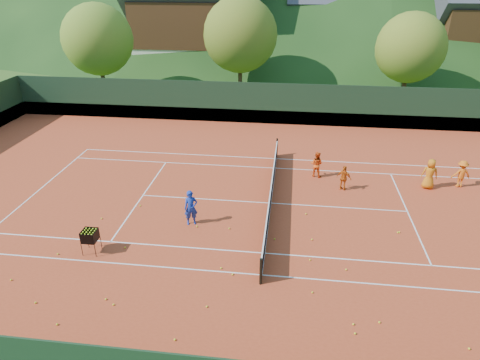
# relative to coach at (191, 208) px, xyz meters

# --- Properties ---
(ground) EXTENTS (400.00, 400.00, 0.00)m
(ground) POSITION_rel_coach_xyz_m (3.37, 2.30, -0.83)
(ground) COLOR #2D4B17
(ground) RESTS_ON ground
(clay_court) EXTENTS (40.00, 24.00, 0.02)m
(clay_court) POSITION_rel_coach_xyz_m (3.37, 2.30, -0.82)
(clay_court) COLOR #AE3A1C
(clay_court) RESTS_ON ground
(coach) EXTENTS (0.68, 0.56, 1.61)m
(coach) POSITION_rel_coach_xyz_m (0.00, 0.00, 0.00)
(coach) COLOR #17319A
(coach) RESTS_ON clay_court
(student_a) EXTENTS (0.83, 0.74, 1.41)m
(student_a) POSITION_rel_coach_xyz_m (5.62, 5.65, -0.10)
(student_a) COLOR #EB5214
(student_a) RESTS_ON clay_court
(student_b) EXTENTS (0.83, 0.61, 1.31)m
(student_b) POSITION_rel_coach_xyz_m (6.96, 4.20, -0.15)
(student_b) COLOR #CB5712
(student_b) RESTS_ON clay_court
(student_c) EXTENTS (0.86, 0.63, 1.60)m
(student_c) POSITION_rel_coach_xyz_m (11.30, 4.93, -0.01)
(student_c) COLOR orange
(student_c) RESTS_ON clay_court
(student_d) EXTENTS (0.99, 0.64, 1.45)m
(student_d) POSITION_rel_coach_xyz_m (12.98, 5.31, -0.08)
(student_d) COLOR orange
(student_d) RESTS_ON clay_court
(tennis_ball_0) EXTENTS (0.07, 0.07, 0.07)m
(tennis_ball_0) POSITION_rel_coach_xyz_m (9.77, -5.87, -0.77)
(tennis_ball_0) COLOR yellow
(tennis_ball_0) RESTS_ON clay_court
(tennis_ball_1) EXTENTS (0.07, 0.07, 0.07)m
(tennis_ball_1) POSITION_rel_coach_xyz_m (-4.14, -0.14, -0.77)
(tennis_ball_1) COLOR yellow
(tennis_ball_1) RESTS_ON clay_court
(tennis_ball_2) EXTENTS (0.07, 0.07, 0.07)m
(tennis_ball_2) POSITION_rel_coach_xyz_m (5.28, -0.65, -0.77)
(tennis_ball_2) COLOR yellow
(tennis_ball_2) RESTS_ON clay_court
(tennis_ball_3) EXTENTS (0.07, 0.07, 0.07)m
(tennis_ball_3) POSITION_rel_coach_xyz_m (1.82, -3.01, -0.77)
(tennis_ball_3) COLOR yellow
(tennis_ball_3) RESTS_ON clay_court
(tennis_ball_4) EXTENTS (0.07, 0.07, 0.07)m
(tennis_ball_4) POSITION_rel_coach_xyz_m (3.72, -0.82, -0.77)
(tennis_ball_4) COLOR yellow
(tennis_ball_4) RESTS_ON clay_court
(tennis_ball_6) EXTENTS (0.07, 0.07, 0.07)m
(tennis_ball_6) POSITION_rel_coach_xyz_m (-5.63, -4.63, -0.77)
(tennis_ball_6) COLOR yellow
(tennis_ball_6) RESTS_ON clay_court
(tennis_ball_7) EXTENTS (0.07, 0.07, 0.07)m
(tennis_ball_7) POSITION_rel_coach_xyz_m (5.06, 1.43, -0.77)
(tennis_ball_7) COLOR yellow
(tennis_ball_7) RESTS_ON clay_court
(tennis_ball_8) EXTENTS (0.07, 0.07, 0.07)m
(tennis_ball_8) POSITION_rel_coach_xyz_m (-1.45, -5.40, -0.77)
(tennis_ball_8) COLOR yellow
(tennis_ball_8) RESTS_ON clay_court
(tennis_ball_9) EXTENTS (0.07, 0.07, 0.07)m
(tennis_ball_9) POSITION_rel_coach_xyz_m (5.20, -3.95, -0.77)
(tennis_ball_9) COLOR yellow
(tennis_ball_9) RESTS_ON clay_court
(tennis_ball_10) EXTENTS (0.07, 0.07, 0.07)m
(tennis_ball_10) POSITION_rel_coach_xyz_m (3.29, -2.84, -0.77)
(tennis_ball_10) COLOR yellow
(tennis_ball_10) RESTS_ON clay_court
(tennis_ball_11) EXTENTS (0.07, 0.07, 0.07)m
(tennis_ball_11) POSITION_rel_coach_xyz_m (0.29, -0.26, -0.77)
(tennis_ball_11) COLOR yellow
(tennis_ball_11) RESTS_ON clay_court
(tennis_ball_12) EXTENTS (0.07, 0.07, 0.07)m
(tennis_ball_12) POSITION_rel_coach_xyz_m (-1.81, -5.18, -0.77)
(tennis_ball_12) COLOR yellow
(tennis_ball_12) RESTS_ON clay_court
(tennis_ball_13) EXTENTS (0.07, 0.07, 0.07)m
(tennis_ball_13) POSITION_rel_coach_xyz_m (6.50, -2.51, -0.77)
(tennis_ball_13) COLOR yellow
(tennis_ball_13) RESTS_ON clay_court
(tennis_ball_14) EXTENTS (0.07, 0.07, 0.07)m
(tennis_ball_14) POSITION_rel_coach_xyz_m (-2.87, -6.48, -0.77)
(tennis_ball_14) COLOR yellow
(tennis_ball_14) RESTS_ON clay_court
(tennis_ball_15) EXTENTS (0.07, 0.07, 0.07)m
(tennis_ball_15) POSITION_rel_coach_xyz_m (9.01, 0.38, -0.77)
(tennis_ball_15) COLOR yellow
(tennis_ball_15) RESTS_ON clay_court
(tennis_ball_16) EXTENTS (0.07, 0.07, 0.07)m
(tennis_ball_16) POSITION_rel_coach_xyz_m (5.16, -2.07, -0.77)
(tennis_ball_16) COLOR yellow
(tennis_ball_16) RESTS_ON clay_court
(tennis_ball_17) EXTENTS (0.07, 0.07, 0.07)m
(tennis_ball_17) POSITION_rel_coach_xyz_m (-2.79, 1.22, -0.77)
(tennis_ball_17) COLOR yellow
(tennis_ball_17) RESTS_ON clay_court
(tennis_ball_18) EXTENTS (0.07, 0.07, 0.07)m
(tennis_ball_18) POSITION_rel_coach_xyz_m (-4.75, -2.94, -0.77)
(tennis_ball_18) COLOR yellow
(tennis_ball_18) RESTS_ON clay_court
(tennis_ball_19) EXTENTS (0.07, 0.07, 0.07)m
(tennis_ball_19) POSITION_rel_coach_xyz_m (1.00, -6.62, -0.77)
(tennis_ball_19) COLOR yellow
(tennis_ball_19) RESTS_ON clay_court
(tennis_ball_20) EXTENTS (0.07, 0.07, 0.07)m
(tennis_ball_20) POSITION_rel_coach_xyz_m (-2.26, -2.18, -0.77)
(tennis_ball_20) COLOR yellow
(tennis_ball_20) RESTS_ON clay_court
(tennis_ball_21) EXTENTS (0.07, 0.07, 0.07)m
(tennis_ball_21) POSITION_rel_coach_xyz_m (-4.10, -5.64, -0.77)
(tennis_ball_21) COLOR yellow
(tennis_ball_21) RESTS_ON clay_court
(tennis_ball_22) EXTENTS (0.07, 0.07, 0.07)m
(tennis_ball_22) POSITION_rel_coach_xyz_m (2.31, -3.32, -0.77)
(tennis_ball_22) COLOR yellow
(tennis_ball_22) RESTS_ON clay_court
(tennis_ball_23) EXTENTS (0.07, 0.07, 0.07)m
(tennis_ball_23) POSITION_rel_coach_xyz_m (1.69, -5.10, -0.77)
(tennis_ball_23) COLOR yellow
(tennis_ball_23) RESTS_ON clay_court
(tennis_ball_24) EXTENTS (0.07, 0.07, 0.07)m
(tennis_ball_24) POSITION_rel_coach_xyz_m (6.47, -5.69, -0.77)
(tennis_ball_24) COLOR yellow
(tennis_ball_24) RESTS_ON clay_court
(tennis_ball_25) EXTENTS (0.07, 0.07, 0.07)m
(tennis_ball_25) POSITION_rel_coach_xyz_m (8.94, 0.35, -0.77)
(tennis_ball_25) COLOR yellow
(tennis_ball_25) RESTS_ON clay_court
(tennis_ball_27) EXTENTS (0.07, 0.07, 0.07)m
(tennis_ball_27) POSITION_rel_coach_xyz_m (6.46, -5.30, -0.77)
(tennis_ball_27) COLOR yellow
(tennis_ball_27) RESTS_ON clay_court
(tennis_ball_28) EXTENTS (0.07, 0.07, 0.07)m
(tennis_ball_28) POSITION_rel_coach_xyz_m (1.72, -0.24, -0.77)
(tennis_ball_28) COLOR yellow
(tennis_ball_28) RESTS_ON clay_court
(tennis_ball_29) EXTENTS (0.07, 0.07, 0.07)m
(tennis_ball_29) POSITION_rel_coach_xyz_m (7.30, -5.11, -0.77)
(tennis_ball_29) COLOR yellow
(tennis_ball_29) RESTS_ON clay_court
(court_lines) EXTENTS (23.83, 11.03, 0.00)m
(court_lines) POSITION_rel_coach_xyz_m (3.37, 2.30, -0.80)
(court_lines) COLOR white
(court_lines) RESTS_ON clay_court
(tennis_net) EXTENTS (0.10, 12.07, 1.10)m
(tennis_net) POSITION_rel_coach_xyz_m (3.37, 2.30, -0.31)
(tennis_net) COLOR black
(tennis_net) RESTS_ON clay_court
(perimeter_fence) EXTENTS (40.40, 24.24, 3.00)m
(perimeter_fence) POSITION_rel_coach_xyz_m (3.37, 2.30, 0.44)
(perimeter_fence) COLOR black
(perimeter_fence) RESTS_ON clay_court
(ball_hopper) EXTENTS (0.57, 0.57, 1.00)m
(ball_hopper) POSITION_rel_coach_xyz_m (-3.46, -2.58, -0.06)
(ball_hopper) COLOR black
(ball_hopper) RESTS_ON clay_court
(chalet_left) EXTENTS (13.80, 9.93, 12.92)m
(chalet_left) POSITION_rel_coach_xyz_m (-6.63, 32.30, 4.82)
(chalet_left) COLOR beige
(chalet_left) RESTS_ON ground
(chalet_mid) EXTENTS (12.65, 8.82, 11.45)m
(chalet_mid) POSITION_rel_coach_xyz_m (9.37, 36.30, 4.16)
(chalet_mid) COLOR beige
(chalet_mid) RESTS_ON ground
(tree_a) EXTENTS (6.00, 6.00, 7.88)m
(tree_a) POSITION_rel_coach_xyz_m (-12.63, 20.30, 4.04)
(tree_a) COLOR #3C2818
(tree_a) RESTS_ON ground
(tree_b) EXTENTS (6.40, 6.40, 8.40)m
(tree_b) POSITION_rel_coach_xyz_m (-0.63, 22.30, 4.37)
(tree_b) COLOR #41281A
(tree_b) RESTS_ON ground
(tree_c) EXTENTS (5.60, 5.60, 7.35)m
(tree_c) POSITION_rel_coach_xyz_m (13.37, 21.30, 3.72)
(tree_c) COLOR #41281A
(tree_c) RESTS_ON ground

